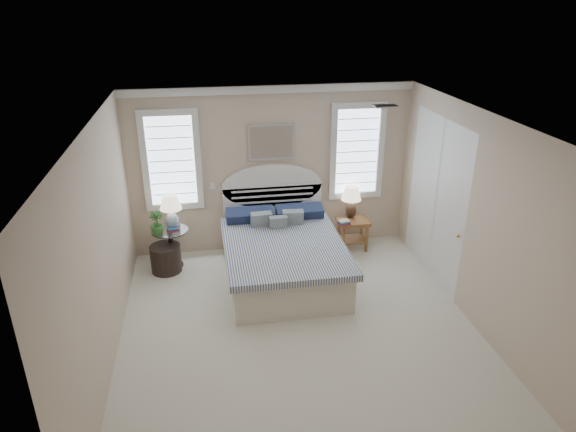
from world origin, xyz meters
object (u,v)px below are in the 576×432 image
at_px(floor_pot, 166,258).
at_px(nightstand_right, 353,228).
at_px(side_table_left, 171,244).
at_px(lamp_right, 351,199).
at_px(bed, 282,253).
at_px(lamp_left, 171,208).

bearing_deg(floor_pot, nightstand_right, 4.36).
xyz_separation_m(side_table_left, lamp_right, (2.94, 0.23, 0.47)).
relative_size(bed, lamp_right, 4.22).
bearing_deg(nightstand_right, side_table_left, -178.06).
relative_size(side_table_left, nightstand_right, 1.19).
height_order(side_table_left, nightstand_right, side_table_left).
xyz_separation_m(nightstand_right, lamp_left, (-2.90, -0.02, 0.57)).
bearing_deg(lamp_right, nightstand_right, -84.02).
bearing_deg(nightstand_right, bed, -151.97).
height_order(bed, lamp_left, bed).
distance_m(bed, floor_pot, 1.81).
height_order(bed, nightstand_right, bed).
bearing_deg(floor_pot, bed, -14.82).
distance_m(bed, side_table_left, 1.75).
height_order(nightstand_right, lamp_left, lamp_left).
xyz_separation_m(side_table_left, floor_pot, (-0.09, -0.13, -0.17)).
relative_size(bed, nightstand_right, 4.29).
bearing_deg(lamp_left, side_table_left, -119.92).
bearing_deg(lamp_right, bed, -147.42).
xyz_separation_m(floor_pot, lamp_left, (0.14, 0.21, 0.75)).
bearing_deg(lamp_right, floor_pot, -173.19).
relative_size(nightstand_right, floor_pot, 1.14).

